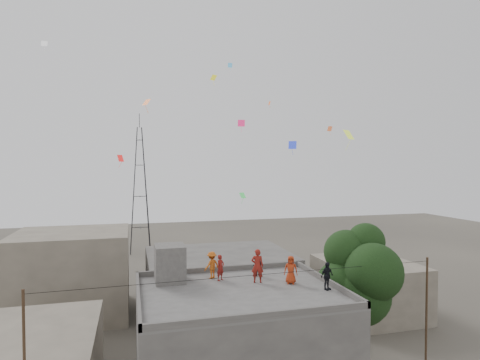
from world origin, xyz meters
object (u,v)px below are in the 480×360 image
object	(u,v)px
stair_head_box	(170,263)
person_dark_adult	(327,276)
tree	(361,277)
transmission_tower	(140,190)
person_red_adult	(257,266)

from	to	relation	value
stair_head_box	person_dark_adult	size ratio (longest dim) A/B	1.40
stair_head_box	person_dark_adult	distance (m)	8.43
person_dark_adult	tree	bearing A→B (deg)	7.61
stair_head_box	transmission_tower	world-z (taller)	transmission_tower
transmission_tower	person_dark_adult	world-z (taller)	transmission_tower
stair_head_box	transmission_tower	xyz separation A→B (m)	(-0.80, 37.40, 1.97)
stair_head_box	transmission_tower	distance (m)	37.46
person_red_adult	stair_head_box	bearing A→B (deg)	-0.47
person_red_adult	person_dark_adult	world-z (taller)	person_red_adult
stair_head_box	transmission_tower	size ratio (longest dim) A/B	0.10
stair_head_box	transmission_tower	bearing A→B (deg)	91.23
stair_head_box	person_red_adult	world-z (taller)	stair_head_box
tree	person_red_adult	size ratio (longest dim) A/B	4.96
stair_head_box	tree	size ratio (longest dim) A/B	0.22
transmission_tower	person_dark_adult	xyz separation A→B (m)	(8.40, -41.03, -2.25)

